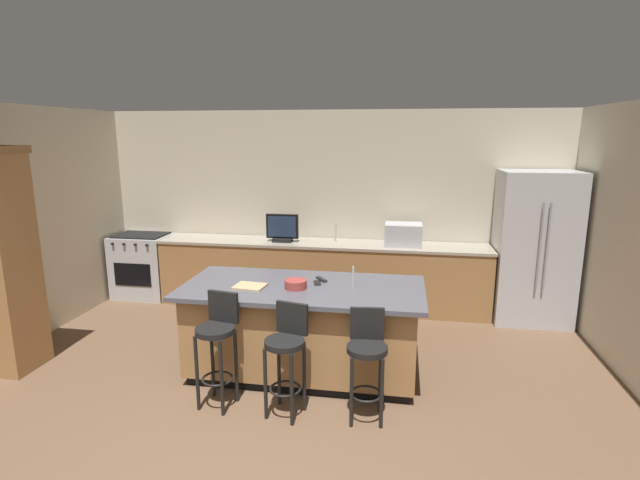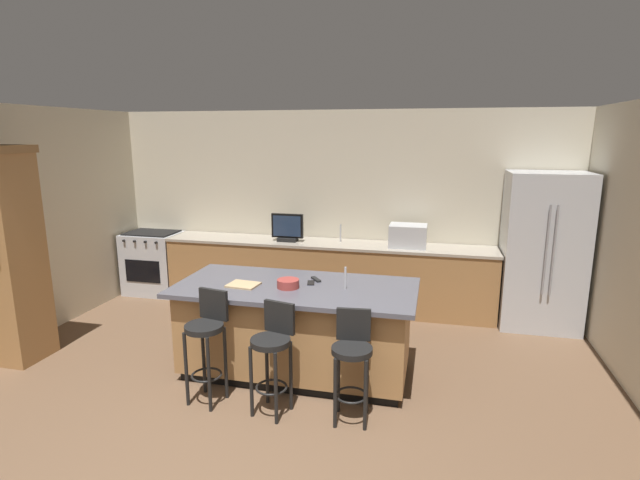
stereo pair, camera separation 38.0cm
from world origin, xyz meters
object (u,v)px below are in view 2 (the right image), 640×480
object	(u,v)px
cabinet_tower	(8,252)
tv_remote	(316,279)
kitchen_island	(296,328)
microwave	(408,236)
bar_stool_right	(352,357)
cell_phone	(311,283)
cutting_board	(243,285)
bar_stool_left	(207,336)
tv_monitor	(287,229)
bar_stool_center	(273,349)
range_oven	(154,263)
fruit_bowl	(288,284)
refrigerator	(542,251)

from	to	relation	value
cabinet_tower	tv_remote	distance (m)	3.20
kitchen_island	tv_remote	distance (m)	0.53
microwave	bar_stool_right	xyz separation A→B (m)	(-0.28, -2.64, -0.50)
cell_phone	cabinet_tower	bearing A→B (deg)	176.05
cutting_board	microwave	bearing A→B (deg)	54.89
bar_stool_left	cell_phone	size ratio (longest dim) A/B	6.78
kitchen_island	cabinet_tower	distance (m)	3.09
kitchen_island	bar_stool_left	distance (m)	0.94
tv_monitor	bar_stool_center	bearing A→B (deg)	-75.59
cutting_board	cell_phone	bearing A→B (deg)	20.29
range_oven	bar_stool_right	size ratio (longest dim) A/B	1.00
range_oven	bar_stool_center	distance (m)	3.89
bar_stool_center	bar_stool_right	distance (m)	0.68
cabinet_tower	cutting_board	distance (m)	2.51
microwave	cutting_board	xyz separation A→B (m)	(-1.46, -2.08, -0.14)
bar_stool_center	bar_stool_right	bearing A→B (deg)	17.48
cabinet_tower	cell_phone	xyz separation A→B (m)	(3.11, 0.49, -0.25)
tv_monitor	tv_remote	distance (m)	1.89
microwave	bar_stool_right	distance (m)	2.70
cabinet_tower	fruit_bowl	bearing A→B (deg)	5.72
microwave	kitchen_island	bearing A→B (deg)	-116.25
range_oven	cutting_board	xyz separation A→B (m)	(2.31, -2.08, 0.46)
refrigerator	fruit_bowl	size ratio (longest dim) A/B	9.00
microwave	cell_phone	world-z (taller)	microwave
microwave	bar_stool_center	distance (m)	2.90
kitchen_island	tv_monitor	xyz separation A→B (m)	(-0.67, 1.91, 0.63)
bar_stool_center	cell_phone	bearing A→B (deg)	95.40
bar_stool_right	fruit_bowl	size ratio (longest dim) A/B	4.40
bar_stool_center	cutting_board	xyz separation A→B (m)	(-0.50, 0.61, 0.35)
bar_stool_left	bar_stool_right	xyz separation A→B (m)	(1.30, 0.01, -0.06)
microwave	cutting_board	bearing A→B (deg)	-125.11
tv_remote	cabinet_tower	bearing A→B (deg)	154.02
refrigerator	tv_monitor	bearing A→B (deg)	179.90
bar_stool_left	cell_phone	world-z (taller)	bar_stool_left
bar_stool_left	tv_monitor	bearing A→B (deg)	102.01
range_oven	kitchen_island	bearing A→B (deg)	-34.89
bar_stool_center	tv_remote	distance (m)	1.02
refrigerator	bar_stool_left	size ratio (longest dim) A/B	1.90
fruit_bowl	cabinet_tower	bearing A→B (deg)	-174.28
fruit_bowl	tv_remote	world-z (taller)	fruit_bowl
fruit_bowl	tv_remote	bearing A→B (deg)	56.07
range_oven	fruit_bowl	bearing A→B (deg)	-36.51
microwave	cell_phone	xyz separation A→B (m)	(-0.84, -1.85, -0.14)
fruit_bowl	cutting_board	xyz separation A→B (m)	(-0.45, -0.04, -0.03)
microwave	fruit_bowl	distance (m)	2.28
kitchen_island	microwave	bearing A→B (deg)	63.75
range_oven	bar_stool_left	distance (m)	3.44
tv_monitor	fruit_bowl	bearing A→B (deg)	-72.69
bar_stool_right	cutting_board	world-z (taller)	bar_stool_right
bar_stool_right	tv_remote	size ratio (longest dim) A/B	5.54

